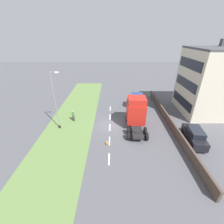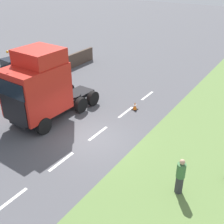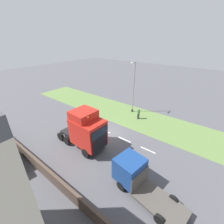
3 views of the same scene
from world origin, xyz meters
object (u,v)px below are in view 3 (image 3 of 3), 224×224
at_px(lorry_cab, 86,130).
at_px(flatbed_truck, 134,174).
at_px(lamp_post, 133,90).
at_px(pedestrian, 138,114).
at_px(parked_car, 5,160).
at_px(traffic_cone_lead, 87,120).

bearing_deg(lorry_cab, flatbed_truck, 82.09).
bearing_deg(flatbed_truck, lorry_cab, 88.99).
relative_size(lorry_cab, lamp_post, 0.78).
height_order(flatbed_truck, pedestrian, flatbed_truck).
distance_m(parked_car, pedestrian, 17.37).
bearing_deg(flatbed_truck, pedestrian, 35.72).
distance_m(pedestrian, traffic_cone_lead, 8.00).
xyz_separation_m(flatbed_truck, traffic_cone_lead, (-5.32, -11.26, -1.12)).
xyz_separation_m(parked_car, pedestrian, (-16.54, 5.29, -0.09)).
distance_m(flatbed_truck, pedestrian, 12.10).
bearing_deg(lamp_post, flatbed_truck, 31.30).
bearing_deg(parked_car, lorry_cab, 157.38).
bearing_deg(pedestrian, lorry_cab, -7.64).
height_order(lorry_cab, flatbed_truck, lorry_cab).
distance_m(flatbed_truck, lamp_post, 14.65).
bearing_deg(traffic_cone_lead, lorry_cab, 47.48).
distance_m(lorry_cab, traffic_cone_lead, 6.46).
relative_size(lorry_cab, flatbed_truck, 1.04).
bearing_deg(parked_car, traffic_cone_lead, -169.96).
height_order(parked_car, traffic_cone_lead, parked_car).
xyz_separation_m(lamp_post, pedestrian, (1.56, 2.04, -3.01)).
bearing_deg(parked_car, flatbed_truck, 125.54).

